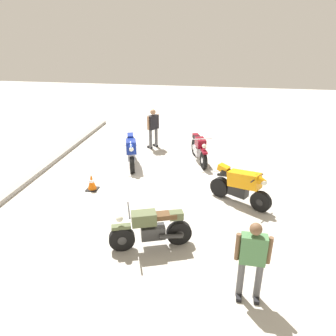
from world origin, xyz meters
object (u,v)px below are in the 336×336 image
Objects in this scene: motorcycle_maroon_cruiser at (199,148)px; traffic_cone at (92,182)px; motorcycle_blue_sportbike at (131,151)px; person_in_green_shirt at (252,257)px; person_in_black_shirt at (153,126)px; motorcycle_orange_sportbike at (241,185)px; motorcycle_olive_vintage at (151,229)px.

motorcycle_maroon_cruiser is 3.81× the size of traffic_cone.
motorcycle_blue_sportbike is 7.09m from person_in_green_shirt.
person_in_black_shirt reaches higher than traffic_cone.
person_in_black_shirt reaches higher than person_in_green_shirt.
person_in_black_shirt is 8.70m from person_in_green_shirt.
motorcycle_blue_sportbike reaches higher than traffic_cone.
motorcycle_orange_sportbike is 5.56m from person_in_black_shirt.
motorcycle_olive_vintage is at bearing -25.45° from motorcycle_maroon_cruiser.
motorcycle_orange_sportbike is 3.67m from person_in_green_shirt.
person_in_black_shirt is 3.18× the size of traffic_cone.
person_in_green_shirt is (-1.21, -2.16, 0.46)m from motorcycle_olive_vintage.
motorcycle_orange_sportbike is at bearing -150.78° from motorcycle_olive_vintage.
person_in_green_shirt is (-5.88, -3.94, 0.36)m from motorcycle_blue_sportbike.
person_in_green_shirt reaches higher than traffic_cone.
motorcycle_blue_sportbike and motorcycle_orange_sportbike have the same top height.
person_in_black_shirt is at bearing 161.45° from motorcycle_orange_sportbike.
person_in_green_shirt is at bearing -128.78° from traffic_cone.
traffic_cone is (-2.99, 3.19, -0.26)m from motorcycle_maroon_cruiser.
person_in_green_shirt is at bearing 131.06° from motorcycle_olive_vintage.
motorcycle_olive_vintage is 5.57m from motorcycle_maroon_cruiser.
motorcycle_orange_sportbike is (2.44, -2.13, 0.11)m from motorcycle_olive_vintage.
motorcycle_orange_sportbike is at bearing 6.75° from motorcycle_maroon_cruiser.
motorcycle_blue_sportbike is 1.10× the size of motorcycle_orange_sportbike.
motorcycle_olive_vintage reaches higher than traffic_cone.
person_in_green_shirt is 6.02m from traffic_cone.
motorcycle_orange_sportbike is (-2.23, -3.91, 0.00)m from motorcycle_blue_sportbike.
motorcycle_olive_vintage is at bearing -117.90° from person_in_green_shirt.
motorcycle_blue_sportbike is (-0.85, 2.47, 0.07)m from motorcycle_maroon_cruiser.
motorcycle_blue_sportbike is at bearing -144.83° from person_in_green_shirt.
motorcycle_orange_sportbike is 1.04× the size of person_in_black_shirt.
motorcycle_blue_sportbike is at bearing -88.80° from motorcycle_olive_vintage.
motorcycle_olive_vintage is 1.13× the size of person_in_green_shirt.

